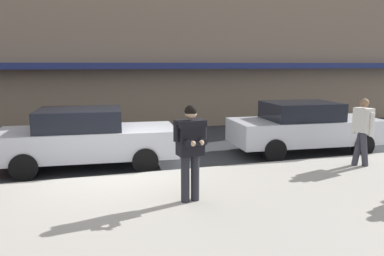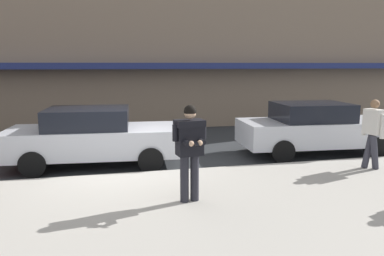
# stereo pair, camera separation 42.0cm
# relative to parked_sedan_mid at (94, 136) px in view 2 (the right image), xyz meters

# --- Properties ---
(ground_plane) EXTENTS (80.00, 80.00, 0.00)m
(ground_plane) POSITION_rel_parked_sedan_mid_xyz_m (0.66, -1.14, -0.79)
(ground_plane) COLOR #2B2D30
(sidewalk) EXTENTS (32.00, 5.30, 0.14)m
(sidewalk) POSITION_rel_parked_sedan_mid_xyz_m (1.66, -3.99, -0.72)
(sidewalk) COLOR #A8A399
(sidewalk) RESTS_ON ground
(curb_paint_line) EXTENTS (28.00, 0.12, 0.01)m
(curb_paint_line) POSITION_rel_parked_sedan_mid_xyz_m (1.66, -1.09, -0.79)
(curb_paint_line) COLOR silver
(curb_paint_line) RESTS_ON ground
(parked_sedan_mid) EXTENTS (4.63, 2.20, 1.54)m
(parked_sedan_mid) POSITION_rel_parked_sedan_mid_xyz_m (0.00, 0.00, 0.00)
(parked_sedan_mid) COLOR silver
(parked_sedan_mid) RESTS_ON ground
(parked_sedan_far) EXTENTS (4.61, 2.14, 1.54)m
(parked_sedan_far) POSITION_rel_parked_sedan_mid_xyz_m (6.38, -0.10, 0.00)
(parked_sedan_far) COLOR silver
(parked_sedan_far) RESTS_ON ground
(man_texting_on_phone) EXTENTS (0.64, 0.62, 1.81)m
(man_texting_on_phone) POSITION_rel_parked_sedan_mid_xyz_m (1.79, -3.48, 0.46)
(man_texting_on_phone) COLOR #23232B
(man_texting_on_phone) RESTS_ON sidewalk
(pedestrian_in_light_coat) EXTENTS (0.39, 0.59, 1.70)m
(pedestrian_in_light_coat) POSITION_rel_parked_sedan_mid_xyz_m (6.59, -2.30, 0.32)
(pedestrian_in_light_coat) COLOR #33333D
(pedestrian_in_light_coat) RESTS_ON sidewalk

